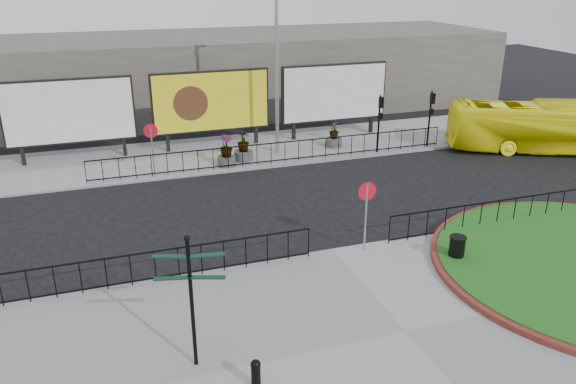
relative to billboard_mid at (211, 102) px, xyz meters
name	(u,v)px	position (x,y,z in m)	size (l,w,h in m)	color
ground	(332,252)	(1.50, -12.97, -2.60)	(90.00, 90.00, 0.00)	black
pavement_near	(405,333)	(1.50, -17.97, -2.54)	(30.00, 10.00, 0.12)	gray
pavement_far	(245,151)	(1.50, -0.97, -2.54)	(44.00, 6.00, 0.12)	gray
railing_near_left	(155,266)	(-4.50, -13.27, -1.93)	(10.00, 0.10, 1.10)	black
railing_near_right	(498,213)	(8.00, -13.27, -1.93)	(9.00, 0.10, 1.10)	black
railing_far	(278,152)	(2.50, -3.67, -1.93)	(18.00, 0.10, 1.10)	black
speed_sign_far	(151,139)	(-3.50, -3.57, -0.68)	(0.64, 0.07, 2.47)	gray
speed_sign_near	(367,201)	(2.50, -13.37, -0.68)	(0.64, 0.07, 2.47)	gray
billboard_left	(69,112)	(-7.00, 0.00, 0.00)	(6.20, 0.31, 4.10)	black
billboard_mid	(211,102)	(0.00, 0.00, 0.00)	(6.20, 0.31, 4.10)	black
billboard_right	(334,93)	(7.00, 0.00, 0.00)	(6.20, 0.31, 4.10)	black
lamp_post	(277,61)	(3.01, -1.97, 2.23)	(0.74, 0.18, 9.23)	gray
signal_pole_a	(380,115)	(8.00, -3.63, -0.50)	(0.22, 0.26, 3.00)	black
signal_pole_b	(431,111)	(11.00, -3.63, -0.50)	(0.22, 0.26, 3.00)	black
building_backdrop	(207,73)	(1.50, 9.03, -0.10)	(40.00, 10.00, 5.00)	#68655B
fingerpost_sign	(191,289)	(-4.01, -17.50, -0.37)	(1.63, 0.66, 3.49)	black
bollard	(256,372)	(-2.84, -18.75, -2.07)	(0.24, 0.24, 0.75)	black
litter_bin	(457,249)	(5.00, -15.09, -2.02)	(0.54, 0.54, 0.90)	black
bus	(542,127)	(16.39, -5.91, -1.26)	(2.24, 9.59, 2.67)	#FCF416
planter_a	(226,153)	(0.00, -3.22, -1.84)	(0.89, 0.89, 1.55)	#4C4C4F
planter_b	(243,149)	(0.99, -2.70, -1.86)	(0.93, 0.93, 1.56)	#4C4C4F
planter_c	(334,137)	(6.20, -1.97, -1.96)	(0.87, 0.87, 1.38)	#4C4C4F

